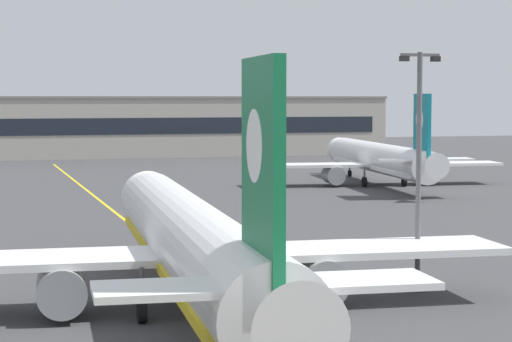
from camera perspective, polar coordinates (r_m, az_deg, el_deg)
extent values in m
cube|color=yellow|center=(66.20, -5.23, -4.71)|extent=(1.90, 180.00, 0.01)
cylinder|color=white|center=(47.63, -3.76, -3.97)|extent=(6.73, 36.19, 3.80)
cone|color=white|center=(66.65, -6.18, -1.62)|extent=(3.81, 2.89, 3.61)
cone|color=white|center=(28.81, 1.93, -8.63)|extent=(3.07, 3.02, 2.85)
cube|color=gold|center=(47.79, -3.75, -5.21)|extent=(6.42, 33.31, 0.44)
cube|color=black|center=(64.70, -6.01, -1.21)|extent=(2.93, 1.33, 0.60)
cube|color=white|center=(48.35, -3.86, -4.88)|extent=(32.29, 7.40, 0.36)
cylinder|color=gray|center=(47.10, -11.21, -6.70)|extent=(2.59, 3.78, 2.30)
cylinder|color=black|center=(48.91, -11.25, -6.29)|extent=(1.96, 0.34, 1.95)
cylinder|color=gray|center=(48.86, 3.58, -6.22)|extent=(2.59, 3.78, 2.30)
cylinder|color=black|center=(50.62, 3.01, -5.85)|extent=(1.96, 0.34, 1.95)
cube|color=#147042|center=(31.67, 0.37, 0.14)|extent=(0.79, 4.82, 7.20)
cylinder|color=white|center=(31.92, 0.25, 1.47)|extent=(0.63, 2.43, 2.40)
cube|color=white|center=(31.58, 0.60, -6.64)|extent=(11.19, 3.69, 0.24)
cylinder|color=#4C4C51|center=(62.16, -5.70, -3.93)|extent=(0.24, 0.24, 1.60)
cylinder|color=black|center=(62.31, -5.70, -4.86)|extent=(0.47, 0.93, 0.90)
cylinder|color=#4C4C51|center=(45.65, -6.63, -6.55)|extent=(0.24, 0.24, 1.60)
cylinder|color=black|center=(45.88, -6.62, -7.93)|extent=(0.50, 1.33, 1.30)
cylinder|color=#4C4C51|center=(46.42, -0.19, -6.34)|extent=(0.24, 0.24, 1.60)
cylinder|color=black|center=(46.64, -0.19, -7.70)|extent=(0.50, 1.33, 1.30)
cylinder|color=white|center=(116.09, 7.19, 0.74)|extent=(7.48, 33.25, 3.49)
cone|color=white|center=(133.11, 4.95, 1.21)|extent=(3.58, 2.77, 3.32)
cone|color=white|center=(99.19, 10.20, 0.32)|extent=(2.91, 2.87, 2.62)
cube|color=white|center=(116.15, 7.18, 0.27)|extent=(7.09, 30.62, 0.40)
cube|color=black|center=(131.39, 5.15, 1.44)|extent=(2.72, 1.32, 0.55)
cube|color=white|center=(116.66, 7.11, 0.38)|extent=(29.72, 7.94, 0.33)
cylinder|color=gray|center=(114.33, 4.50, -0.24)|extent=(2.50, 3.54, 2.11)
cylinder|color=black|center=(115.97, 4.29, -0.18)|extent=(1.80, 0.38, 1.80)
cylinder|color=gray|center=(117.66, 9.89, -0.17)|extent=(2.50, 3.54, 2.11)
cylinder|color=black|center=(119.26, 9.61, -0.10)|extent=(1.80, 0.38, 1.80)
cube|color=#0F7A89|center=(102.12, 9.60, 2.58)|extent=(0.90, 4.42, 6.61)
cylinder|color=white|center=(102.36, 9.55, 2.96)|extent=(0.67, 2.24, 2.20)
cube|color=white|center=(101.76, 9.68, 0.66)|extent=(10.34, 3.78, 0.22)
cylinder|color=#4C4C51|center=(128.97, 5.45, 0.28)|extent=(0.22, 0.22, 1.47)
cylinder|color=black|center=(129.04, 5.45, -0.13)|extent=(0.47, 0.87, 0.83)
cylinder|color=#4C4C51|center=(113.76, 6.30, -0.12)|extent=(0.22, 0.22, 1.47)
cylinder|color=black|center=(113.84, 6.30, -0.64)|extent=(0.51, 1.23, 1.19)
cylinder|color=#4C4C51|center=(115.17, 8.58, -0.09)|extent=(0.22, 0.22, 1.47)
cylinder|color=black|center=(115.26, 8.58, -0.60)|extent=(0.51, 1.23, 1.19)
cylinder|color=#515156|center=(52.79, 9.40, -0.10)|extent=(0.28, 0.28, 12.71)
cylinder|color=#333338|center=(53.64, 9.31, -6.82)|extent=(0.90, 0.90, 0.10)
cube|color=#515156|center=(52.69, 9.48, 6.65)|extent=(2.20, 0.16, 0.16)
cube|color=black|center=(52.29, 8.59, 6.46)|extent=(0.44, 0.36, 0.28)
cube|color=black|center=(53.08, 10.35, 6.40)|extent=(0.44, 0.36, 0.28)
cube|color=#9E998E|center=(171.20, -13.94, 2.40)|extent=(131.84, 12.00, 10.10)
cube|color=black|center=(165.15, -13.83, 2.48)|extent=(126.56, 0.12, 2.80)
cube|color=slate|center=(171.12, -13.97, 4.16)|extent=(132.24, 12.40, 0.40)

